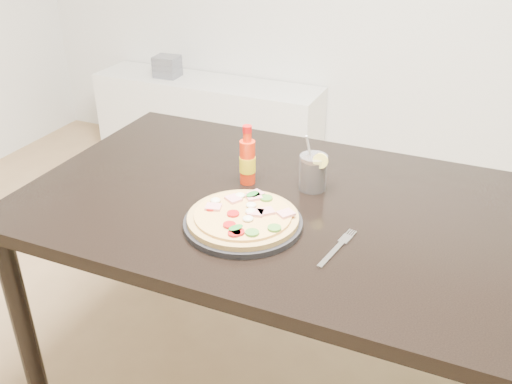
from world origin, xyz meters
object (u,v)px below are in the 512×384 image
at_px(dining_table, 273,223).
at_px(cola_cup, 313,173).
at_px(plate, 243,223).
at_px(fork, 338,247).
at_px(pizza, 243,216).
at_px(media_console, 208,120).
at_px(hot_sauce_bottle, 247,161).

relative_size(dining_table, cola_cup, 8.08).
height_order(plate, fork, plate).
bearing_deg(dining_table, plate, -95.55).
bearing_deg(pizza, media_console, 121.04).
height_order(pizza, fork, pizza).
xyz_separation_m(plate, cola_cup, (0.10, 0.27, 0.04)).
height_order(dining_table, cola_cup, cola_cup).
xyz_separation_m(dining_table, media_console, (-1.07, 1.59, -0.42)).
bearing_deg(plate, pizza, 81.22).
xyz_separation_m(hot_sauce_bottle, media_console, (-0.97, 1.53, -0.57)).
relative_size(hot_sauce_bottle, fork, 0.96).
xyz_separation_m(fork, media_console, (-1.31, 1.75, -0.50)).
distance_m(cola_cup, fork, 0.31).
bearing_deg(pizza, fork, -0.26).
bearing_deg(fork, dining_table, 154.59).
height_order(plate, pizza, pizza).
distance_m(pizza, media_console, 2.11).
bearing_deg(pizza, hot_sauce_bottle, 111.74).
bearing_deg(media_console, cola_cup, -52.20).
xyz_separation_m(cola_cup, fork, (0.16, -0.27, -0.05)).
relative_size(pizza, cola_cup, 1.66).
bearing_deg(fork, hot_sauce_bottle, 156.13).
height_order(dining_table, fork, fork).
distance_m(plate, pizza, 0.02).
xyz_separation_m(dining_table, fork, (0.24, -0.17, 0.09)).
bearing_deg(fork, pizza, -170.80).
bearing_deg(hot_sauce_bottle, cola_cup, 12.27).
bearing_deg(hot_sauce_bottle, plate, -68.43).
relative_size(hot_sauce_bottle, media_console, 0.13).
bearing_deg(pizza, dining_table, 84.48).
distance_m(plate, cola_cup, 0.29).
xyz_separation_m(plate, media_console, (-1.06, 1.75, -0.51)).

